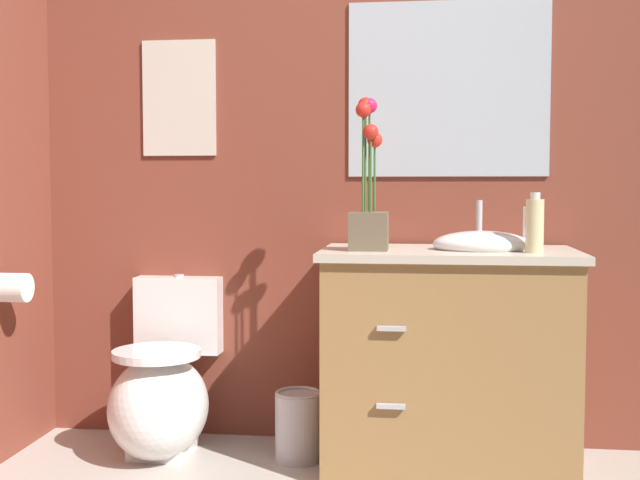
% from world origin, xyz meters
% --- Properties ---
extents(wall_back, '(4.60, 0.05, 2.50)m').
position_xyz_m(wall_back, '(0.20, 1.63, 1.25)').
color(wall_back, brown).
rests_on(wall_back, ground_plane).
extents(toilet, '(0.38, 0.59, 0.69)m').
position_xyz_m(toilet, '(-0.90, 1.33, 0.24)').
color(toilet, white).
rests_on(toilet, ground_plane).
extents(vanity_cabinet, '(0.94, 0.56, 1.01)m').
position_xyz_m(vanity_cabinet, '(0.22, 1.31, 0.43)').
color(vanity_cabinet, '#9E7242').
rests_on(vanity_cabinet, ground_plane).
extents(flower_vase, '(0.14, 0.14, 0.56)m').
position_xyz_m(flower_vase, '(-0.08, 1.23, 1.00)').
color(flower_vase, brown).
rests_on(flower_vase, vanity_cabinet).
extents(soap_bottle, '(0.06, 0.06, 0.21)m').
position_xyz_m(soap_bottle, '(0.51, 1.18, 0.92)').
color(soap_bottle, beige).
rests_on(soap_bottle, vanity_cabinet).
extents(lotion_bottle, '(0.05, 0.05, 0.18)m').
position_xyz_m(lotion_bottle, '(0.51, 1.31, 0.91)').
color(lotion_bottle, white).
rests_on(lotion_bottle, vanity_cabinet).
extents(trash_bin, '(0.18, 0.18, 0.27)m').
position_xyz_m(trash_bin, '(-0.35, 1.32, 0.14)').
color(trash_bin, '#B7B7BC').
rests_on(trash_bin, ground_plane).
extents(wall_poster, '(0.31, 0.01, 0.48)m').
position_xyz_m(wall_poster, '(-0.90, 1.60, 1.43)').
color(wall_poster, beige).
extents(wall_mirror, '(0.80, 0.01, 0.70)m').
position_xyz_m(wall_mirror, '(0.21, 1.60, 1.45)').
color(wall_mirror, '#B2BCC6').
extents(toilet_paper_roll, '(0.11, 0.11, 0.11)m').
position_xyz_m(toilet_paper_roll, '(-1.41, 1.14, 0.68)').
color(toilet_paper_roll, white).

